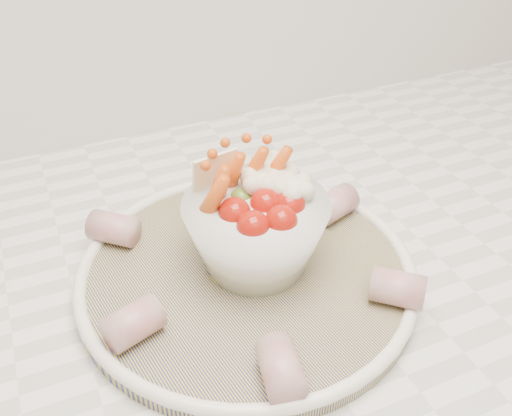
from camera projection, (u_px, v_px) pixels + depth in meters
name	position (u px, v px, depth m)	size (l,w,h in m)	color
serving_platter	(247.00, 272.00, 0.53)	(0.36, 0.36, 0.02)	navy
veggie_bowl	(257.00, 225.00, 0.51)	(0.13, 0.13, 0.11)	white
cured_meat_rolls	(246.00, 256.00, 0.52)	(0.28, 0.30, 0.03)	#A84C53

